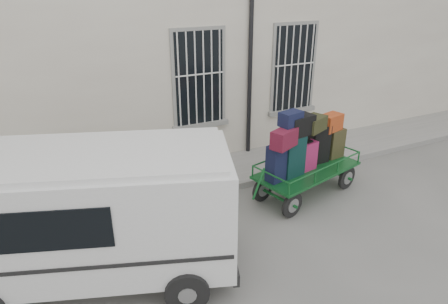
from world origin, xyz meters
TOP-DOWN VIEW (x-y plane):
  - ground at (0.00, 0.00)m, footprint 80.00×80.00m
  - building at (0.00, 5.50)m, footprint 24.00×5.15m
  - sidewalk at (0.00, 2.20)m, footprint 24.00×1.70m
  - luggage_cart at (1.03, 0.54)m, footprint 2.90×1.65m
  - van at (-3.51, -0.20)m, footprint 4.64×3.09m

SIDE VIEW (x-z plane):
  - ground at x=0.00m, z-range 0.00..0.00m
  - sidewalk at x=0.00m, z-range 0.00..0.15m
  - luggage_cart at x=1.03m, z-range 0.03..2.07m
  - van at x=-3.51m, z-range 0.16..2.33m
  - building at x=0.00m, z-range 0.00..6.00m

